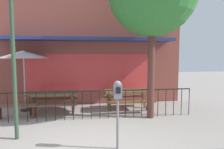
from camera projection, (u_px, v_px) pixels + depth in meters
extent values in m
plane|color=#A29991|center=(95.00, 146.00, 4.85)|extent=(40.00, 40.00, 0.00)
cube|color=brown|center=(89.00, 102.00, 9.31)|extent=(8.32, 0.54, 0.01)
cube|color=brown|center=(88.00, 37.00, 9.04)|extent=(8.32, 0.50, 5.87)
cube|color=#D83838|center=(89.00, 73.00, 8.93)|extent=(5.41, 0.02, 1.70)
cube|color=navy|center=(89.00, 39.00, 8.32)|extent=(7.08, 0.98, 0.12)
cube|color=black|center=(91.00, 91.00, 6.80)|extent=(6.99, 0.04, 0.04)
cylinder|color=black|center=(8.00, 108.00, 6.46)|extent=(0.02, 0.02, 0.95)
cylinder|color=black|center=(17.00, 108.00, 6.51)|extent=(0.02, 0.02, 0.95)
cylinder|color=black|center=(27.00, 107.00, 6.55)|extent=(0.02, 0.02, 0.95)
cylinder|color=black|center=(37.00, 107.00, 6.59)|extent=(0.02, 0.02, 0.95)
cylinder|color=black|center=(46.00, 107.00, 6.63)|extent=(0.02, 0.02, 0.95)
cylinder|color=black|center=(55.00, 106.00, 6.67)|extent=(0.02, 0.02, 0.95)
cylinder|color=black|center=(64.00, 106.00, 6.71)|extent=(0.02, 0.02, 0.95)
cylinder|color=black|center=(73.00, 106.00, 6.76)|extent=(0.02, 0.02, 0.95)
cylinder|color=black|center=(82.00, 105.00, 6.80)|extent=(0.02, 0.02, 0.95)
cylinder|color=black|center=(91.00, 105.00, 6.84)|extent=(0.02, 0.02, 0.95)
cylinder|color=black|center=(100.00, 105.00, 6.88)|extent=(0.02, 0.02, 0.95)
cylinder|color=black|center=(108.00, 105.00, 6.92)|extent=(0.02, 0.02, 0.95)
cylinder|color=black|center=(117.00, 104.00, 6.97)|extent=(0.02, 0.02, 0.95)
cylinder|color=black|center=(125.00, 104.00, 7.01)|extent=(0.02, 0.02, 0.95)
cylinder|color=black|center=(134.00, 104.00, 7.05)|extent=(0.02, 0.02, 0.95)
cylinder|color=black|center=(142.00, 103.00, 7.09)|extent=(0.02, 0.02, 0.95)
cylinder|color=black|center=(150.00, 103.00, 7.13)|extent=(0.02, 0.02, 0.95)
cylinder|color=black|center=(158.00, 103.00, 7.17)|extent=(0.02, 0.02, 0.95)
cylinder|color=black|center=(166.00, 103.00, 7.22)|extent=(0.02, 0.02, 0.95)
cylinder|color=black|center=(174.00, 102.00, 7.26)|extent=(0.02, 0.02, 0.95)
cylinder|color=black|center=(181.00, 102.00, 7.30)|extent=(0.02, 0.02, 0.95)
cylinder|color=black|center=(189.00, 102.00, 7.34)|extent=(0.02, 0.02, 0.95)
cube|color=brown|center=(53.00, 94.00, 7.50)|extent=(1.82, 0.82, 0.07)
cube|color=brown|center=(50.00, 105.00, 6.98)|extent=(1.81, 0.32, 0.05)
cube|color=brown|center=(55.00, 98.00, 8.07)|extent=(1.81, 0.32, 0.05)
cube|color=brown|center=(30.00, 106.00, 7.17)|extent=(0.08, 0.35, 0.78)
cube|color=brown|center=(34.00, 102.00, 7.73)|extent=(0.08, 0.35, 0.78)
cube|color=brown|center=(73.00, 105.00, 7.34)|extent=(0.08, 0.35, 0.78)
cube|color=brown|center=(74.00, 101.00, 7.89)|extent=(0.08, 0.35, 0.78)
cube|color=brown|center=(128.00, 91.00, 7.98)|extent=(1.80, 0.77, 0.07)
cube|color=brown|center=(131.00, 102.00, 7.46)|extent=(1.80, 0.27, 0.05)
cube|color=brown|center=(125.00, 96.00, 8.55)|extent=(1.80, 0.27, 0.05)
cube|color=brown|center=(110.00, 103.00, 7.63)|extent=(0.07, 0.35, 0.78)
cube|color=#513D18|center=(108.00, 100.00, 8.18)|extent=(0.07, 0.35, 0.78)
cube|color=brown|center=(148.00, 102.00, 7.84)|extent=(0.07, 0.35, 0.78)
cube|color=brown|center=(144.00, 99.00, 8.39)|extent=(0.07, 0.35, 0.78)
cylinder|color=black|center=(26.00, 110.00, 7.92)|extent=(0.36, 0.36, 0.05)
cylinder|color=#B0B3BA|center=(24.00, 82.00, 7.82)|extent=(0.04, 0.04, 2.26)
cone|color=beige|center=(23.00, 54.00, 7.72)|extent=(1.88, 1.88, 0.28)
cube|color=brown|center=(16.00, 105.00, 6.93)|extent=(1.41, 0.38, 0.06)
cube|color=brown|center=(34.00, 111.00, 7.06)|extent=(0.08, 0.29, 0.45)
cylinder|color=slate|center=(118.00, 124.00, 4.65)|extent=(0.06, 0.06, 1.17)
cube|color=slate|center=(118.00, 92.00, 4.58)|extent=(0.18, 0.14, 0.32)
sphere|color=slate|center=(118.00, 85.00, 4.57)|extent=(0.17, 0.17, 0.17)
cube|color=black|center=(118.00, 90.00, 4.50)|extent=(0.11, 0.01, 0.14)
cylinder|color=#562E27|center=(151.00, 68.00, 6.90)|extent=(0.24, 0.24, 3.40)
cylinder|color=#2F4831|center=(14.00, 71.00, 5.09)|extent=(0.10, 0.10, 3.48)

